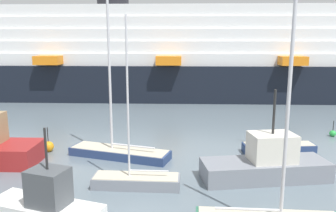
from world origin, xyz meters
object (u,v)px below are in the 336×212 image
sailboat_4 (279,147)px  cruise_ship (223,59)px  sailboat_5 (119,149)px  channel_buoy_0 (333,133)px  fishing_boat_2 (47,202)px  channel_buoy_2 (49,146)px  fishing_boat_0 (267,164)px  sailboat_2 (136,179)px

sailboat_4 → cruise_ship: cruise_ship is taller
sailboat_5 → channel_buoy_0: size_ratio=9.26×
sailboat_5 → fishing_boat_2: size_ratio=2.22×
channel_buoy_2 → fishing_boat_2: bearing=-65.9°
sailboat_4 → fishing_boat_2: 16.75m
fishing_boat_0 → cruise_ship: bearing=78.9°
fishing_boat_2 → channel_buoy_0: (18.64, 15.48, -0.52)m
sailboat_5 → channel_buoy_2: sailboat_5 is taller
channel_buoy_0 → channel_buoy_2: channel_buoy_2 is taller
fishing_boat_2 → channel_buoy_2: bearing=128.4°
sailboat_5 → fishing_boat_2: sailboat_5 is taller
fishing_boat_2 → cruise_ship: size_ratio=0.07×
fishing_boat_0 → sailboat_5: bearing=150.5°
sailboat_2 → channel_buoy_0: 19.11m
sailboat_4 → fishing_boat_2: (-12.98, -10.58, 0.36)m
fishing_boat_2 → cruise_ship: bearing=88.1°
sailboat_4 → channel_buoy_0: (5.66, 4.90, -0.16)m
sailboat_2 → channel_buoy_2: 9.50m
sailboat_4 → sailboat_5: sailboat_5 is taller
sailboat_4 → fishing_boat_2: sailboat_4 is taller
fishing_boat_2 → channel_buoy_0: fishing_boat_2 is taller
sailboat_4 → cruise_ship: 26.01m
fishing_boat_0 → channel_buoy_0: fishing_boat_0 is taller
cruise_ship → channel_buoy_0: bearing=-71.1°
sailboat_2 → fishing_boat_2: (-3.55, -3.75, 0.34)m
cruise_ship → sailboat_5: bearing=-111.2°
fishing_boat_0 → channel_buoy_0: 12.41m
sailboat_5 → channel_buoy_2: bearing=6.2°
sailboat_5 → channel_buoy_0: 18.55m
fishing_boat_0 → channel_buoy_0: size_ratio=5.61×
sailboat_2 → channel_buoy_2: size_ratio=5.10×
fishing_boat_0 → sailboat_2: bearing=-178.7°
sailboat_2 → channel_buoy_2: bearing=-37.1°
sailboat_4 → channel_buoy_0: sailboat_4 is taller
sailboat_4 → fishing_boat_0: bearing=-118.4°
sailboat_4 → cruise_ship: size_ratio=0.09×
sailboat_4 → channel_buoy_0: 7.49m
channel_buoy_0 → cruise_ship: size_ratio=0.02×
sailboat_4 → fishing_boat_2: bearing=-148.8°
sailboat_4 → cruise_ship: bearing=87.8°
sailboat_4 → fishing_boat_0: sailboat_4 is taller
sailboat_2 → sailboat_5: sailboat_5 is taller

